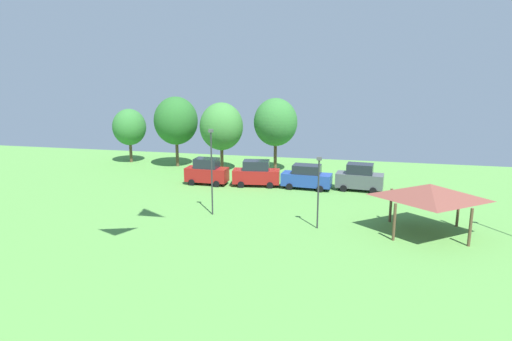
{
  "coord_description": "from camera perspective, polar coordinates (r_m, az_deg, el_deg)",
  "views": [
    {
      "loc": [
        1.93,
        1.68,
        11.38
      ],
      "look_at": [
        -1.47,
        16.64,
        7.96
      ],
      "focal_mm": 32.0,
      "sensor_mm": 36.0,
      "label": 1
    }
  ],
  "objects": [
    {
      "name": "treeline_tree_3",
      "position": [
        50.93,
        2.46,
        6.04
      ],
      "size": [
        4.84,
        4.84,
        8.28
      ],
      "color": "brown",
      "rests_on": "ground"
    },
    {
      "name": "treeline_tree_2",
      "position": [
        51.46,
        -4.35,
        5.5
      ],
      "size": [
        4.86,
        4.86,
        7.77
      ],
      "color": "brown",
      "rests_on": "ground"
    },
    {
      "name": "park_pavilion",
      "position": [
        33.96,
        20.89,
        -2.43
      ],
      "size": [
        6.17,
        5.1,
        3.6
      ],
      "color": "brown",
      "rests_on": "ground"
    },
    {
      "name": "parked_car_second_from_left",
      "position": [
        45.16,
        0.03,
        -0.39
      ],
      "size": [
        4.79,
        2.41,
        2.58
      ],
      "rotation": [
        0.0,
        0.0,
        0.13
      ],
      "color": "maroon",
      "rests_on": "ground"
    },
    {
      "name": "kite_flying_1",
      "position": [
        23.49,
        -17.09,
        19.14
      ],
      "size": [
        2.4,
        2.03,
        0.16
      ],
      "color": "red"
    },
    {
      "name": "parked_car_rightmost_in_row",
      "position": [
        44.53,
        12.82,
        -0.87
      ],
      "size": [
        4.55,
        2.32,
        2.62
      ],
      "rotation": [
        0.0,
        0.0,
        -0.1
      ],
      "color": "#4C5156",
      "rests_on": "ground"
    },
    {
      "name": "light_post_1",
      "position": [
        35.84,
        -5.57,
        0.35
      ],
      "size": [
        0.36,
        0.2,
        6.86
      ],
      "color": "#2D2D33",
      "rests_on": "ground"
    },
    {
      "name": "parked_car_third_from_left",
      "position": [
        44.38,
        6.35,
        -0.81
      ],
      "size": [
        4.88,
        2.3,
        2.37
      ],
      "rotation": [
        0.0,
        0.0,
        -0.08
      ],
      "color": "#234299",
      "rests_on": "ground"
    },
    {
      "name": "treeline_tree_1",
      "position": [
        54.62,
        -9.98,
        6.13
      ],
      "size": [
        5.12,
        5.12,
        8.26
      ],
      "color": "brown",
      "rests_on": "ground"
    },
    {
      "name": "treeline_tree_0",
      "position": [
        58.51,
        -15.55,
        5.24
      ],
      "size": [
        4.07,
        4.07,
        6.64
      ],
      "color": "brown",
      "rests_on": "ground"
    },
    {
      "name": "parked_car_leftmost",
      "position": [
        46.08,
        -6.17,
        -0.15
      ],
      "size": [
        4.26,
        2.04,
        2.66
      ],
      "rotation": [
        0.0,
        0.0,
        -0.02
      ],
      "color": "maroon",
      "rests_on": "ground"
    },
    {
      "name": "light_post_0",
      "position": [
        33.02,
        7.8,
        -2.18
      ],
      "size": [
        0.36,
        0.2,
        5.31
      ],
      "color": "#2D2D33",
      "rests_on": "ground"
    }
  ]
}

